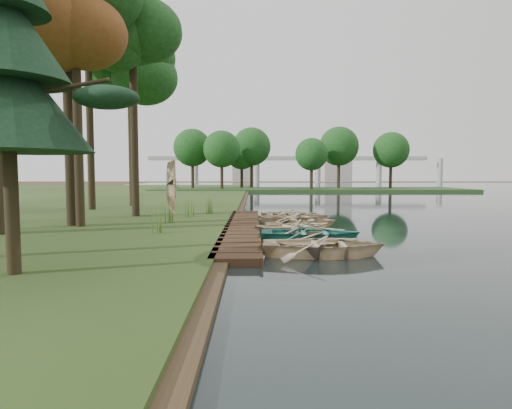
{
  "coord_description": "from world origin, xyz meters",
  "views": [
    {
      "loc": [
        -1.08,
        -19.93,
        2.67
      ],
      "look_at": [
        -0.96,
        -0.35,
        1.3
      ],
      "focal_mm": 30.0,
      "sensor_mm": 36.0,
      "label": 1
    }
  ],
  "objects_px": {
    "boardwalk": "(242,228)",
    "rowboat_2": "(310,232)",
    "rowboat_1": "(321,241)",
    "rowboat_0": "(323,243)",
    "stored_rowboat": "(174,209)",
    "pine_tree": "(6,63)"
  },
  "relations": [
    {
      "from": "stored_rowboat",
      "to": "rowboat_0",
      "type": "bearing_deg",
      "value": -153.51
    },
    {
      "from": "boardwalk",
      "to": "stored_rowboat",
      "type": "relative_size",
      "value": 4.99
    },
    {
      "from": "rowboat_2",
      "to": "stored_rowboat",
      "type": "bearing_deg",
      "value": 39.94
    },
    {
      "from": "boardwalk",
      "to": "pine_tree",
      "type": "relative_size",
      "value": 2.0
    },
    {
      "from": "rowboat_0",
      "to": "rowboat_2",
      "type": "relative_size",
      "value": 1.02
    },
    {
      "from": "stored_rowboat",
      "to": "pine_tree",
      "type": "xyz_separation_m",
      "value": [
        -0.96,
        -15.32,
        4.62
      ]
    },
    {
      "from": "boardwalk",
      "to": "rowboat_1",
      "type": "bearing_deg",
      "value": -60.85
    },
    {
      "from": "rowboat_0",
      "to": "rowboat_1",
      "type": "distance_m",
      "value": 1.13
    },
    {
      "from": "rowboat_1",
      "to": "pine_tree",
      "type": "bearing_deg",
      "value": 97.99
    },
    {
      "from": "boardwalk",
      "to": "rowboat_1",
      "type": "xyz_separation_m",
      "value": [
        2.88,
        -5.16,
        0.21
      ]
    },
    {
      "from": "pine_tree",
      "to": "stored_rowboat",
      "type": "bearing_deg",
      "value": 86.41
    },
    {
      "from": "boardwalk",
      "to": "rowboat_2",
      "type": "bearing_deg",
      "value": -52.17
    },
    {
      "from": "rowboat_0",
      "to": "rowboat_1",
      "type": "xyz_separation_m",
      "value": [
        0.11,
        1.12,
        -0.1
      ]
    },
    {
      "from": "rowboat_0",
      "to": "pine_tree",
      "type": "relative_size",
      "value": 0.5
    },
    {
      "from": "rowboat_2",
      "to": "stored_rowboat",
      "type": "height_order",
      "value": "stored_rowboat"
    },
    {
      "from": "rowboat_0",
      "to": "stored_rowboat",
      "type": "xyz_separation_m",
      "value": [
        -7.02,
        11.78,
        0.17
      ]
    },
    {
      "from": "boardwalk",
      "to": "rowboat_2",
      "type": "height_order",
      "value": "rowboat_2"
    },
    {
      "from": "boardwalk",
      "to": "rowboat_1",
      "type": "height_order",
      "value": "rowboat_1"
    },
    {
      "from": "rowboat_1",
      "to": "rowboat_0",
      "type": "bearing_deg",
      "value": 152.66
    },
    {
      "from": "rowboat_1",
      "to": "rowboat_2",
      "type": "height_order",
      "value": "rowboat_2"
    },
    {
      "from": "rowboat_1",
      "to": "stored_rowboat",
      "type": "height_order",
      "value": "stored_rowboat"
    },
    {
      "from": "rowboat_1",
      "to": "stored_rowboat",
      "type": "xyz_separation_m",
      "value": [
        -7.13,
        10.67,
        0.27
      ]
    }
  ]
}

